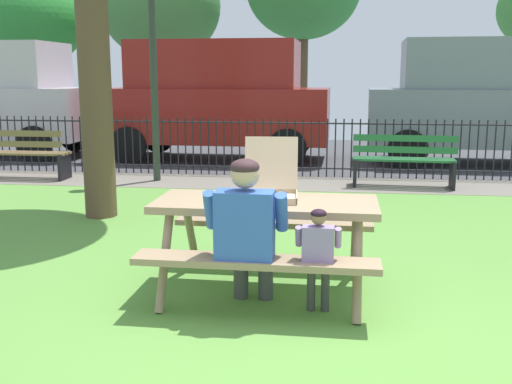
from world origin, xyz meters
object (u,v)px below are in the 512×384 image
pizza_box_open (270,184)px  far_tree_midleft (161,6)px  parked_car_center (216,98)px  picnic_table_foreground (266,221)px  lamp_post_walkway (152,20)px  pizza_slice_on_table (215,195)px  far_tree_left (38,22)px  adult_at_table (247,229)px  child_at_table (318,252)px  parked_car_right (490,99)px  park_bench_left (22,155)px  park_bench_center (404,162)px

pizza_box_open → far_tree_midleft: (-4.84, 13.89, 2.96)m
pizza_box_open → parked_car_center: 7.91m
picnic_table_foreground → parked_car_center: parked_car_center is taller
picnic_table_foreground → lamp_post_walkway: lamp_post_walkway is taller
pizza_slice_on_table → far_tree_midleft: bearing=107.5°
pizza_box_open → far_tree_left: 16.67m
adult_at_table → far_tree_left: bearing=121.1°
lamp_post_walkway → far_tree_midleft: 9.33m
child_at_table → lamp_post_walkway: 6.66m
parked_car_right → pizza_slice_on_table: bearing=-117.9°
adult_at_table → lamp_post_walkway: lamp_post_walkway is taller
park_bench_left → parked_car_right: 8.89m
pizza_box_open → child_at_table: 0.87m
picnic_table_foreground → parked_car_right: 8.61m
pizza_slice_on_table → far_tree_left: size_ratio=0.06×
picnic_table_foreground → parked_car_right: parked_car_right is taller
pizza_slice_on_table → picnic_table_foreground: bearing=-16.3°
child_at_table → park_bench_center: (1.22, 5.50, -0.10)m
child_at_table → adult_at_table: bearing=176.0°
pizza_box_open → pizza_slice_on_table: (-0.47, 0.00, -0.11)m
lamp_post_walkway → park_bench_center: bearing=-1.6°
pizza_slice_on_table → parked_car_right: 8.68m
pizza_slice_on_table → adult_at_table: size_ratio=0.24×
pizza_slice_on_table → child_at_table: bearing=-36.9°
child_at_table → lamp_post_walkway: size_ratio=0.19×
park_bench_center → picnic_table_foreground: bearing=-108.5°
parked_car_center → child_at_table: bearing=-74.2°
park_bench_center → lamp_post_walkway: (-4.09, 0.12, 2.23)m
lamp_post_walkway → parked_car_right: (6.03, 2.70, -1.34)m
park_bench_left → far_tree_left: size_ratio=0.34×
parked_car_center → parked_car_right: size_ratio=0.99×
pizza_slice_on_table → child_at_table: 1.14m
pizza_slice_on_table → lamp_post_walkway: 5.65m
pizza_slice_on_table → parked_car_center: bearing=100.8°
far_tree_midleft → adult_at_table: bearing=-71.9°
picnic_table_foreground → park_bench_center: size_ratio=1.12×
child_at_table → far_tree_left: (-9.28, 14.55, 2.90)m
adult_at_table → pizza_slice_on_table: bearing=119.8°
park_bench_left → far_tree_left: (-4.05, 9.05, 2.99)m
far_tree_left → park_bench_center: bearing=-40.8°
picnic_table_foreground → parked_car_center: size_ratio=0.38×
park_bench_left → lamp_post_walkway: 3.25m
park_bench_center → parked_car_center: (-3.57, 2.82, 0.89)m
adult_at_table → far_tree_left: size_ratio=0.25×
lamp_post_walkway → parked_car_right: lamp_post_walkway is taller
park_bench_left → park_bench_center: size_ratio=0.99×
parked_car_right → parked_car_center: bearing=180.0°
park_bench_left → lamp_post_walkway: size_ratio=0.37×
lamp_post_walkway → parked_car_center: 3.06m
pizza_box_open → park_bench_center: size_ratio=0.34×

